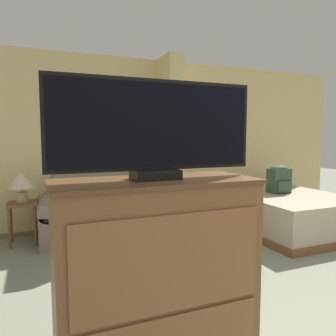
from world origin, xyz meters
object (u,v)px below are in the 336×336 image
tv_dresser (156,289)px  tv (155,129)px  coffee_table (127,227)px  table_lamp (21,181)px  bed (280,210)px  couch (105,213)px  backpack (279,179)px

tv_dresser → tv: 0.85m
coffee_table → table_lamp: (-1.13, 0.94, 0.48)m
bed → tv_dresser: bearing=-141.4°
tv_dresser → bed: size_ratio=0.57×
couch → table_lamp: 1.18m
backpack → tv_dresser: bearing=-141.0°
coffee_table → tv_dresser: tv_dresser is taller
table_lamp → tv: bearing=-76.2°
bed → tv: bearing=-141.4°
bed → couch: bearing=165.7°
bed → table_lamp: bearing=169.1°
couch → table_lamp: (-1.06, 0.04, 0.51)m
couch → table_lamp: bearing=177.6°
tv → bed: 3.86m
tv → bed: bearing=38.6°
bed → backpack: backpack is taller
couch → backpack: backpack is taller
coffee_table → tv_dresser: 2.11m
couch → tv_dresser: 2.98m
table_lamp → backpack: bearing=-10.8°
table_lamp → backpack: backpack is taller
bed → backpack: (-0.03, 0.01, 0.48)m
tv → backpack: tv is taller
couch → tv_dresser: tv_dresser is taller
couch → table_lamp: size_ratio=4.43×
coffee_table → couch: bearing=94.8°
couch → tv: 3.17m
table_lamp → tv_dresser: bearing=-76.2°
table_lamp → tv_dresser: (0.73, -2.99, -0.23)m
table_lamp → tv: tv is taller
tv_dresser → backpack: size_ratio=2.83×
tv_dresser → tv: tv is taller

